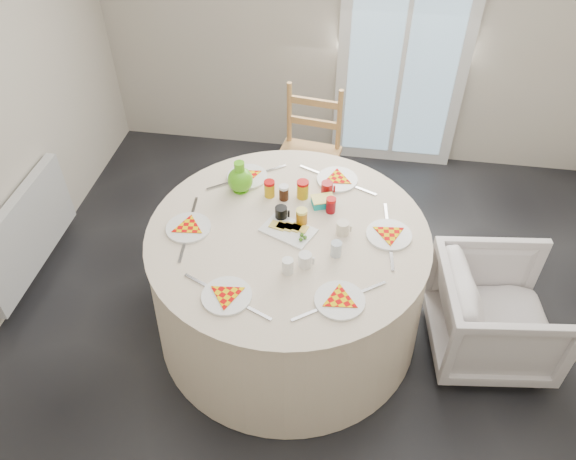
# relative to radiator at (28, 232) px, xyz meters

# --- Properties ---
(floor) EXTENTS (4.00, 4.00, 0.00)m
(floor) POSITION_rel_radiator_xyz_m (1.94, -0.20, -0.38)
(floor) COLOR black
(floor) RESTS_ON ground
(wall_back) EXTENTS (4.00, 0.02, 2.60)m
(wall_back) POSITION_rel_radiator_xyz_m (1.94, 1.80, 0.92)
(wall_back) COLOR #BCB5A3
(wall_back) RESTS_ON floor
(glass_door) EXTENTS (1.00, 0.08, 2.10)m
(glass_door) POSITION_rel_radiator_xyz_m (2.34, 1.75, 0.67)
(glass_door) COLOR silver
(glass_door) RESTS_ON floor
(radiator) EXTENTS (0.07, 1.00, 0.55)m
(radiator) POSITION_rel_radiator_xyz_m (0.00, 0.00, 0.00)
(radiator) COLOR silver
(radiator) RESTS_ON floor
(table) EXTENTS (1.61, 1.61, 0.82)m
(table) POSITION_rel_radiator_xyz_m (1.75, -0.16, -0.01)
(table) COLOR beige
(table) RESTS_ON floor
(wooden_chair) EXTENTS (0.49, 0.47, 0.97)m
(wooden_chair) POSITION_rel_radiator_xyz_m (1.71, 0.96, 0.09)
(wooden_chair) COLOR #AB6644
(wooden_chair) RESTS_ON floor
(armchair) EXTENTS (0.71, 0.75, 0.70)m
(armchair) POSITION_rel_radiator_xyz_m (2.96, -0.17, 0.01)
(armchair) COLOR silver
(armchair) RESTS_ON floor
(place_settings) EXTENTS (1.78, 1.78, 0.02)m
(place_settings) POSITION_rel_radiator_xyz_m (1.75, -0.16, 0.39)
(place_settings) COLOR silver
(place_settings) RESTS_ON table
(jar_cluster) EXTENTS (0.45, 0.28, 0.12)m
(jar_cluster) POSITION_rel_radiator_xyz_m (1.77, 0.09, 0.44)
(jar_cluster) COLOR #B08619
(jar_cluster) RESTS_ON table
(butter_tub) EXTENTS (0.15, 0.13, 0.05)m
(butter_tub) POSITION_rel_radiator_xyz_m (1.91, 0.10, 0.41)
(butter_tub) COLOR #0EAEB2
(butter_tub) RESTS_ON table
(green_pitcher) EXTENTS (0.20, 0.20, 0.19)m
(green_pitcher) POSITION_rel_radiator_xyz_m (1.41, 0.16, 0.49)
(green_pitcher) COLOR #4EB316
(green_pitcher) RESTS_ON table
(cheese_platter) EXTENTS (0.33, 0.28, 0.04)m
(cheese_platter) POSITION_rel_radiator_xyz_m (1.75, -0.16, 0.39)
(cheese_platter) COLOR white
(cheese_platter) RESTS_ON table
(mugs_glasses) EXTENTS (0.62, 0.62, 0.10)m
(mugs_glasses) POSITION_rel_radiator_xyz_m (1.87, -0.18, 0.43)
(mugs_glasses) COLOR #A8A19F
(mugs_glasses) RESTS_ON table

